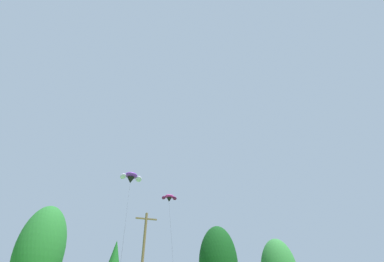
% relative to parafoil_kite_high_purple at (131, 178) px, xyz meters
% --- Properties ---
extents(treeline_tree_c, '(5.66, 5.66, 14.29)m').
position_rel_parafoil_kite_high_purple_xyz_m(treeline_tree_c, '(-9.84, -3.27, -12.51)').
color(treeline_tree_c, '#472D19').
rests_on(treeline_tree_c, ground_plane).
extents(parafoil_kite_high_purple, '(3.82, 18.82, 20.92)m').
position_rel_parafoil_kite_high_purple_xyz_m(parafoil_kite_high_purple, '(0.00, 0.00, 0.00)').
color(parafoil_kite_high_purple, purple).
extents(parafoil_kite_mid_magenta, '(4.92, 21.56, 19.03)m').
position_rel_parafoil_kite_high_purple_xyz_m(parafoil_kite_mid_magenta, '(7.41, 3.91, -1.25)').
color(parafoil_kite_mid_magenta, '#D12893').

